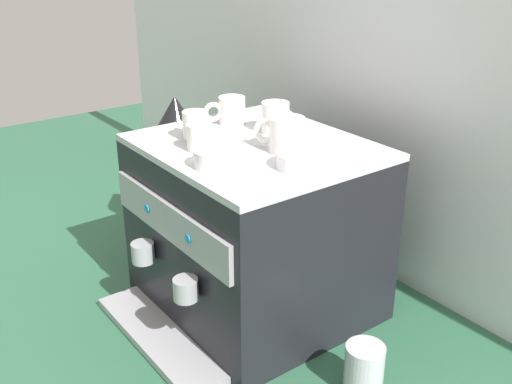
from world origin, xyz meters
TOP-DOWN VIEW (x-y plane):
  - ground_plane at (0.00, 0.00)m, footprint 4.00×4.00m
  - tiled_backsplash_wall at (0.00, 0.40)m, footprint 2.80×0.03m
  - espresso_machine at (0.00, -0.00)m, footprint 0.54×0.58m
  - ceramic_cup_0 at (-0.04, 0.09)m, footprint 0.11×0.07m
  - ceramic_cup_1 at (-0.17, 0.04)m, footprint 0.07×0.11m
  - ceramic_cup_2 at (0.08, 0.02)m, footprint 0.12×0.08m
  - ceramic_cup_3 at (-0.11, -0.10)m, footprint 0.10×0.06m
  - ceramic_cup_4 at (-0.05, -0.13)m, footprint 0.09×0.06m
  - ceramic_bowl_0 at (0.07, -0.16)m, footprint 0.09×0.09m
  - ceramic_bowl_1 at (0.18, -0.02)m, footprint 0.11×0.11m
  - coffee_grinder at (-0.41, 0.01)m, footprint 0.15×0.15m
  - milk_pitcher at (0.41, -0.02)m, footprint 0.08×0.08m

SIDE VIEW (x-z plane):
  - ground_plane at x=0.00m, z-range 0.00..0.00m
  - milk_pitcher at x=0.41m, z-range 0.00..0.12m
  - espresso_machine at x=0.00m, z-range 0.00..0.44m
  - coffee_grinder at x=-0.41m, z-range 0.00..0.48m
  - ceramic_bowl_1 at x=0.18m, z-range 0.44..0.48m
  - ceramic_bowl_0 at x=0.07m, z-range 0.44..0.48m
  - ceramic_cup_4 at x=-0.05m, z-range 0.44..0.51m
  - ceramic_cup_1 at x=-0.17m, z-range 0.44..0.52m
  - ceramic_cup_3 at x=-0.11m, z-range 0.44..0.52m
  - ceramic_cup_0 at x=-0.04m, z-range 0.44..0.52m
  - ceramic_cup_2 at x=0.08m, z-range 0.44..0.52m
  - tiled_backsplash_wall at x=0.00m, z-range 0.00..1.13m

